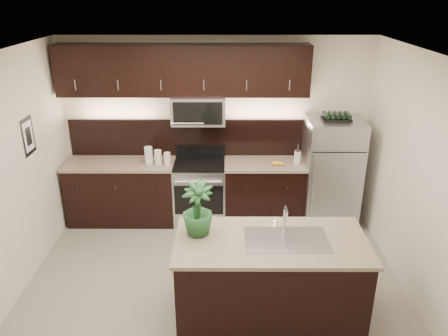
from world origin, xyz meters
name	(u,v)px	position (x,y,z in m)	size (l,w,h in m)	color
ground	(214,289)	(0.00, 0.00, 0.00)	(4.50, 4.50, 0.00)	gray
room_walls	(202,156)	(-0.11, -0.04, 1.70)	(4.52, 4.02, 2.71)	silver
counter_run	(186,191)	(-0.46, 1.69, 0.47)	(3.51, 0.65, 0.94)	black
upper_fixtures	(185,78)	(-0.43, 1.84, 2.14)	(3.49, 0.40, 1.66)	black
island	(270,278)	(0.60, -0.42, 0.47)	(1.96, 0.96, 0.94)	black
sink_faucet	(286,238)	(0.75, -0.41, 0.96)	(0.84, 0.50, 0.28)	silver
refrigerator	(331,173)	(1.67, 1.63, 0.80)	(0.77, 0.70, 1.60)	#B2B2B7
wine_rack	(337,117)	(1.67, 1.63, 1.65)	(0.40, 0.24, 0.10)	black
plant	(197,209)	(-0.15, -0.30, 1.22)	(0.32, 0.32, 0.57)	#1E4C22
canisters	(156,157)	(-0.87, 1.63, 1.05)	(0.38, 0.14, 0.25)	silver
french_press	(297,157)	(1.17, 1.64, 1.05)	(0.10, 0.10, 0.29)	silver
bananas	(275,163)	(0.84, 1.61, 0.96)	(0.16, 0.12, 0.05)	gold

